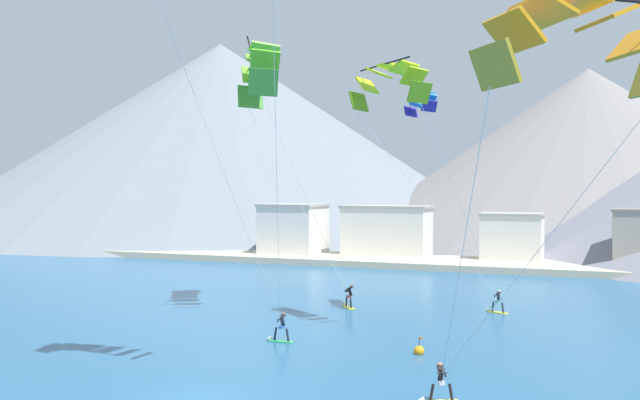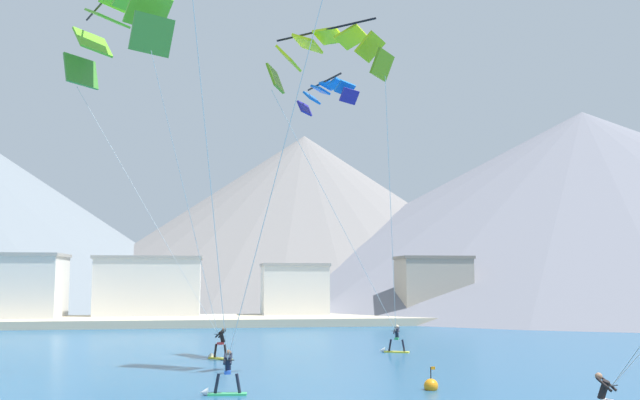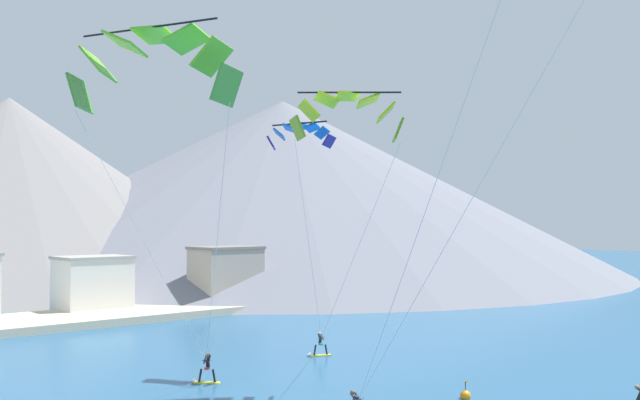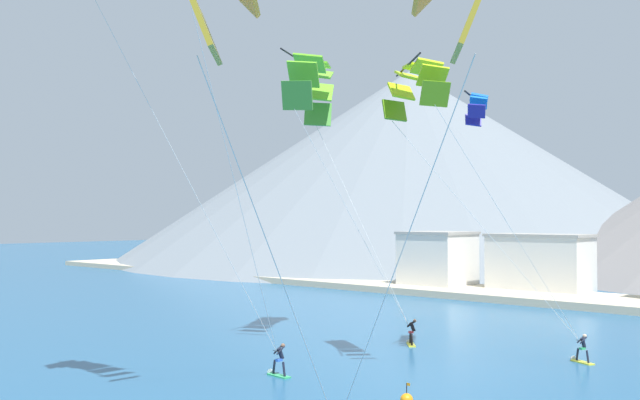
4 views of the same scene
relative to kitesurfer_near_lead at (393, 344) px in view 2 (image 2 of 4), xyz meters
name	(u,v)px [view 2 (image 2 of 4)]	position (x,y,z in m)	size (l,w,h in m)	color
kitesurfer_near_lead	(393,344)	(0.00, 0.00, 0.00)	(1.74, 1.11, 1.67)	yellow
kitesurfer_near_trail	(222,381)	(-10.12, -13.81, 0.04)	(1.77, 0.65, 1.72)	#33B266
kitesurfer_far_left	(218,349)	(-10.16, -1.84, 0.06)	(1.46, 1.57, 1.74)	yellow
parafoil_kite_near_lead	(329,54)	(-5.16, -8.38, 14.63)	(8.27, 10.47, 14.93)	#619816
parafoil_kite_far_left	(119,27)	(-15.39, -5.51, 16.45)	(8.47, 8.14, 17.09)	#469332
parafoil_kite_distant_high_outer	(328,92)	(-4.42, -3.47, 14.03)	(3.03, 4.00, 1.60)	navy
race_marker_buoy	(431,386)	(-2.02, -13.82, -0.30)	(0.56, 0.56, 1.02)	orange
shoreline_strip	(234,320)	(-8.49, 26.66, -0.11)	(180.00, 10.00, 0.70)	beige
shore_building_harbour_front	(149,289)	(-16.70, 30.61, 2.77)	(10.35, 5.30, 6.43)	silver
shore_building_promenade_mid	(24,289)	(-27.78, 28.50, 2.84)	(7.05, 6.85, 6.57)	silver
shore_building_quay_east	(433,289)	(11.27, 27.71, 2.78)	(7.09, 4.99, 6.46)	#A89E8E
shore_building_quay_west	(294,292)	(-2.33, 30.71, 2.43)	(6.72, 5.24, 5.75)	silver
shore_building_old_town	(538,286)	(23.80, 30.88, 2.93)	(5.83, 5.51, 6.76)	silver
mountain_peak_west_ridge	(586,207)	(48.65, 64.89, 15.13)	(119.30, 119.30, 31.18)	slate
mountain_peak_east_shoulder	(304,219)	(4.62, 77.54, 13.74)	(83.52, 83.52, 28.40)	slate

